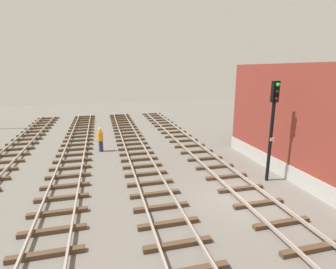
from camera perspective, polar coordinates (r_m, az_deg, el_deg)
name	(u,v)px	position (r m, az deg, el deg)	size (l,w,h in m)	color
ground_plane	(238,199)	(13.53, 15.01, -13.36)	(80.00, 80.00, 0.00)	slate
track_near_building	(249,195)	(13.75, 17.20, -12.46)	(2.50, 51.74, 0.32)	#4C3826
track_centre	(161,207)	(12.20, -1.52, -15.40)	(2.50, 51.74, 0.32)	#4C3826
track_far	(55,220)	(12.15, -23.27, -16.78)	(2.50, 51.74, 0.32)	#4C3826
signal_mast	(273,120)	(15.10, 21.77, 2.89)	(0.36, 0.40, 5.53)	black
track_worker_foreground	(101,140)	(20.53, -14.44, -1.07)	(0.40, 0.40, 1.87)	#262D4C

